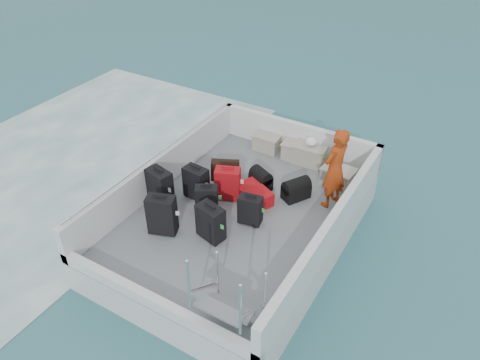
{
  "coord_description": "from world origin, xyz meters",
  "views": [
    {
      "loc": [
        3.36,
        -5.61,
        6.03
      ],
      "look_at": [
        -0.25,
        0.45,
        1.0
      ],
      "focal_mm": 35.0,
      "sensor_mm": 36.0,
      "label": 1
    }
  ],
  "objects_px": {
    "crate_0": "(267,143)",
    "crate_3": "(338,178)",
    "suitcase_7": "(250,210)",
    "passenger": "(335,168)",
    "suitcase_6": "(211,223)",
    "crate_1": "(297,151)",
    "crate_2": "(310,154)",
    "suitcase_4": "(207,201)",
    "suitcase_8": "(253,195)",
    "suitcase_5": "(228,184)",
    "suitcase_2": "(196,183)",
    "suitcase_1": "(160,188)",
    "suitcase_0": "(162,215)"
  },
  "relations": [
    {
      "from": "passenger",
      "to": "suitcase_7",
      "type": "bearing_deg",
      "value": -21.95
    },
    {
      "from": "passenger",
      "to": "crate_0",
      "type": "bearing_deg",
      "value": -102.54
    },
    {
      "from": "suitcase_7",
      "to": "suitcase_5",
      "type": "bearing_deg",
      "value": 140.81
    },
    {
      "from": "suitcase_6",
      "to": "crate_3",
      "type": "distance_m",
      "value": 2.83
    },
    {
      "from": "crate_0",
      "to": "crate_3",
      "type": "bearing_deg",
      "value": -14.59
    },
    {
      "from": "crate_0",
      "to": "passenger",
      "type": "distance_m",
      "value": 2.28
    },
    {
      "from": "suitcase_4",
      "to": "suitcase_5",
      "type": "xyz_separation_m",
      "value": [
        0.07,
        0.59,
        0.03
      ]
    },
    {
      "from": "suitcase_7",
      "to": "crate_3",
      "type": "bearing_deg",
      "value": 55.18
    },
    {
      "from": "suitcase_2",
      "to": "suitcase_8",
      "type": "xyz_separation_m",
      "value": [
        0.98,
        0.44,
        -0.18
      ]
    },
    {
      "from": "suitcase_4",
      "to": "passenger",
      "type": "xyz_separation_m",
      "value": [
        1.8,
        1.42,
        0.49
      ]
    },
    {
      "from": "suitcase_6",
      "to": "crate_2",
      "type": "height_order",
      "value": "suitcase_6"
    },
    {
      "from": "suitcase_1",
      "to": "suitcase_4",
      "type": "bearing_deg",
      "value": 24.78
    },
    {
      "from": "suitcase_6",
      "to": "crate_1",
      "type": "distance_m",
      "value": 3.0
    },
    {
      "from": "suitcase_7",
      "to": "passenger",
      "type": "bearing_deg",
      "value": 42.28
    },
    {
      "from": "crate_3",
      "to": "passenger",
      "type": "height_order",
      "value": "passenger"
    },
    {
      "from": "crate_3",
      "to": "suitcase_2",
      "type": "bearing_deg",
      "value": -141.17
    },
    {
      "from": "suitcase_2",
      "to": "crate_3",
      "type": "height_order",
      "value": "suitcase_2"
    },
    {
      "from": "crate_1",
      "to": "crate_2",
      "type": "xyz_separation_m",
      "value": [
        0.3,
        0.0,
        0.02
      ]
    },
    {
      "from": "suitcase_4",
      "to": "suitcase_7",
      "type": "height_order",
      "value": "suitcase_4"
    },
    {
      "from": "crate_2",
      "to": "passenger",
      "type": "distance_m",
      "value": 1.52
    },
    {
      "from": "suitcase_5",
      "to": "crate_1",
      "type": "xyz_separation_m",
      "value": [
        0.53,
        1.9,
        -0.14
      ]
    },
    {
      "from": "suitcase_2",
      "to": "suitcase_8",
      "type": "height_order",
      "value": "suitcase_2"
    },
    {
      "from": "suitcase_7",
      "to": "suitcase_8",
      "type": "distance_m",
      "value": 0.65
    },
    {
      "from": "suitcase_5",
      "to": "suitcase_7",
      "type": "height_order",
      "value": "suitcase_5"
    },
    {
      "from": "crate_0",
      "to": "suitcase_7",
      "type": "bearing_deg",
      "value": -68.69
    },
    {
      "from": "suitcase_7",
      "to": "crate_2",
      "type": "relative_size",
      "value": 0.87
    },
    {
      "from": "suitcase_7",
      "to": "crate_0",
      "type": "height_order",
      "value": "suitcase_7"
    },
    {
      "from": "suitcase_0",
      "to": "suitcase_7",
      "type": "xyz_separation_m",
      "value": [
        1.16,
        0.96,
        -0.08
      ]
    },
    {
      "from": "crate_0",
      "to": "crate_3",
      "type": "xyz_separation_m",
      "value": [
        1.81,
        -0.47,
        0.01
      ]
    },
    {
      "from": "suitcase_2",
      "to": "passenger",
      "type": "bearing_deg",
      "value": 31.57
    },
    {
      "from": "crate_1",
      "to": "suitcase_5",
      "type": "bearing_deg",
      "value": -105.52
    },
    {
      "from": "suitcase_4",
      "to": "crate_0",
      "type": "xyz_separation_m",
      "value": [
        -0.11,
        2.49,
        -0.13
      ]
    },
    {
      "from": "crate_0",
      "to": "crate_1",
      "type": "bearing_deg",
      "value": 0.0
    },
    {
      "from": "suitcase_4",
      "to": "suitcase_8",
      "type": "bearing_deg",
      "value": 23.41
    },
    {
      "from": "suitcase_4",
      "to": "crate_3",
      "type": "relative_size",
      "value": 1.0
    },
    {
      "from": "suitcase_6",
      "to": "suitcase_7",
      "type": "relative_size",
      "value": 1.15
    },
    {
      "from": "suitcase_7",
      "to": "crate_3",
      "type": "height_order",
      "value": "suitcase_7"
    },
    {
      "from": "suitcase_8",
      "to": "suitcase_7",
      "type": "bearing_deg",
      "value": -130.27
    },
    {
      "from": "suitcase_6",
      "to": "crate_0",
      "type": "distance_m",
      "value": 3.04
    },
    {
      "from": "suitcase_2",
      "to": "passenger",
      "type": "distance_m",
      "value": 2.54
    },
    {
      "from": "suitcase_6",
      "to": "suitcase_4",
      "type": "bearing_deg",
      "value": 143.67
    },
    {
      "from": "suitcase_0",
      "to": "suitcase_6",
      "type": "relative_size",
      "value": 1.13
    },
    {
      "from": "suitcase_4",
      "to": "suitcase_7",
      "type": "relative_size",
      "value": 1.04
    },
    {
      "from": "suitcase_4",
      "to": "suitcase_8",
      "type": "xyz_separation_m",
      "value": [
        0.54,
        0.75,
        -0.15
      ]
    },
    {
      "from": "suitcase_8",
      "to": "crate_3",
      "type": "height_order",
      "value": "crate_3"
    },
    {
      "from": "crate_3",
      "to": "suitcase_5",
      "type": "bearing_deg",
      "value": -138.56
    },
    {
      "from": "suitcase_6",
      "to": "crate_2",
      "type": "xyz_separation_m",
      "value": [
        0.48,
        2.99,
        -0.13
      ]
    },
    {
      "from": "suitcase_5",
      "to": "crate_1",
      "type": "relative_size",
      "value": 1.11
    },
    {
      "from": "suitcase_5",
      "to": "suitcase_6",
      "type": "distance_m",
      "value": 1.14
    },
    {
      "from": "suitcase_2",
      "to": "crate_1",
      "type": "bearing_deg",
      "value": 69.71
    }
  ]
}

